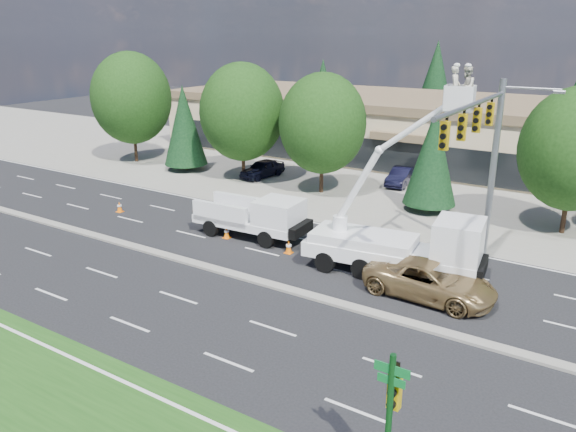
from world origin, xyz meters
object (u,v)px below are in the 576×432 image
Objects in this scene: street_sign_pole at (391,409)px; bucket_truck at (408,235)px; signal_mast at (486,147)px; minivan at (430,280)px; utility_pickup at (256,221)px.

bucket_truck is at bearing 109.08° from street_sign_pole.
signal_mast is 6.81m from minivan.
street_sign_pole is 0.70× the size of minivan.
signal_mast is 1.58× the size of utility_pickup.
signal_mast is at bearing 41.13° from bucket_truck.
signal_mast reaches higher than utility_pickup.
bucket_truck is at bearing -131.51° from signal_mast.
street_sign_pole is 0.62× the size of utility_pickup.
minivan is at bearing -49.65° from bucket_truck.
minivan is at bearing -13.75° from utility_pickup.
bucket_truck is at bearing 50.35° from minivan.
street_sign_pole is at bearing -82.73° from signal_mast.
street_sign_pole is 18.97m from utility_pickup.
signal_mast reaches higher than street_sign_pole.
utility_pickup is at bearing 135.66° from street_sign_pole.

